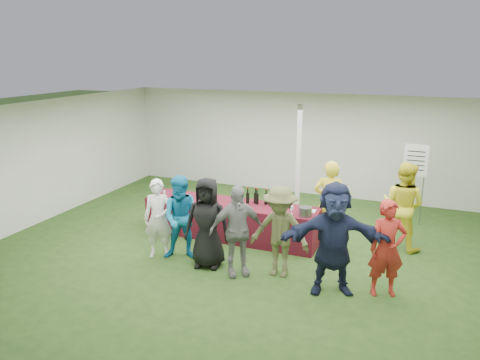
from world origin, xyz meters
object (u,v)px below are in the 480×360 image
at_px(dump_bucket, 305,212).
at_px(customer_6, 387,248).
at_px(customer_0, 158,219).
at_px(customer_4, 280,232).
at_px(customer_2, 207,223).
at_px(serving_table, 231,220).
at_px(staff_pourer, 329,203).
at_px(wine_list_sign, 415,167).
at_px(customer_3, 237,231).
at_px(customer_1, 183,218).
at_px(staff_back, 403,206).
at_px(customer_5, 334,238).

relative_size(dump_bucket, customer_6, 0.16).
bearing_deg(customer_0, customer_4, -13.86).
xyz_separation_m(customer_2, customer_4, (1.29, 0.13, -0.02)).
relative_size(customer_0, customer_6, 0.96).
height_order(dump_bucket, customer_2, customer_2).
xyz_separation_m(serving_table, staff_pourer, (1.92, 0.44, 0.48)).
distance_m(wine_list_sign, customer_3, 4.60).
distance_m(customer_1, customer_4, 1.84).
relative_size(staff_pourer, customer_3, 1.07).
distance_m(customer_0, customer_4, 2.31).
xyz_separation_m(customer_1, customer_3, (1.16, -0.22, 0.01)).
distance_m(wine_list_sign, staff_back, 1.54).
relative_size(wine_list_sign, customer_1, 1.14).
relative_size(wine_list_sign, customer_3, 1.13).
xyz_separation_m(wine_list_sign, customer_5, (-1.02, -3.72, -0.41)).
xyz_separation_m(customer_1, customer_5, (2.79, -0.22, 0.12)).
bearing_deg(customer_1, customer_3, -30.34).
bearing_deg(customer_2, staff_back, 24.13).
bearing_deg(serving_table, staff_back, 13.16).
bearing_deg(dump_bucket, customer_3, -123.99).
relative_size(serving_table, customer_0, 2.41).
bearing_deg(serving_table, customer_1, -107.97).
bearing_deg(customer_4, customer_3, -160.56).
bearing_deg(serving_table, customer_6, -21.77).
relative_size(staff_pourer, customer_1, 1.08).
bearing_deg(customer_1, customer_6, -19.30).
height_order(customer_4, customer_5, customer_5).
height_order(serving_table, customer_4, customer_4).
height_order(staff_back, customer_2, staff_back).
relative_size(customer_3, customer_6, 1.02).
xyz_separation_m(dump_bucket, customer_6, (1.57, -1.05, -0.06)).
distance_m(staff_pourer, customer_3, 2.26).
bearing_deg(customer_6, customer_5, 173.45).
bearing_deg(serving_table, customer_5, -32.02).
xyz_separation_m(staff_pourer, customer_3, (-1.18, -1.93, -0.05)).
height_order(serving_table, customer_6, customer_6).
bearing_deg(customer_6, serving_table, 135.90).
xyz_separation_m(staff_back, customer_3, (-2.53, -2.26, -0.06)).
distance_m(customer_4, customer_5, 0.98).
distance_m(customer_2, customer_4, 1.30).
distance_m(dump_bucket, customer_5, 1.49).
bearing_deg(customer_2, customer_0, 168.91).
bearing_deg(customer_5, customer_0, 158.08).
relative_size(customer_1, customer_5, 0.87).
distance_m(dump_bucket, customer_0, 2.73).
bearing_deg(wine_list_sign, customer_4, -119.47).
distance_m(customer_0, customer_6, 4.04).
distance_m(wine_list_sign, customer_6, 3.54).
height_order(dump_bucket, staff_pourer, staff_pourer).
bearing_deg(customer_6, customer_0, 159.08).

